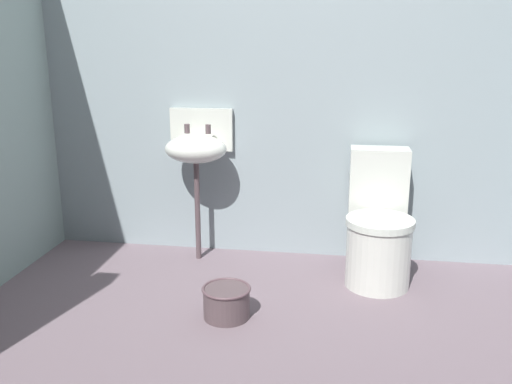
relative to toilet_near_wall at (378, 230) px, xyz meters
The scene contains 5 objects.
ground_plane 1.20m from the toilet_near_wall, 124.65° to the right, with size 3.55×2.99×0.08m, color slate.
wall_back 1.14m from the toilet_near_wall, 148.43° to the left, with size 3.55×0.10×2.33m, color #90A0A6.
toilet_near_wall is the anchor object (origin of this frame).
sink 1.26m from the toilet_near_wall, behind, with size 0.42×0.35×0.99m.
bucket 1.04m from the toilet_near_wall, 142.79° to the right, with size 0.26×0.26×0.17m.
Camera 1 is at (0.40, -2.30, 1.44)m, focal length 39.03 mm.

